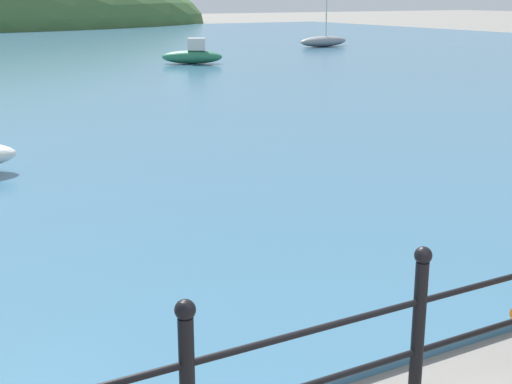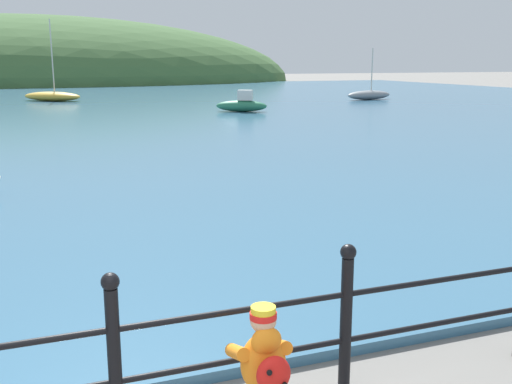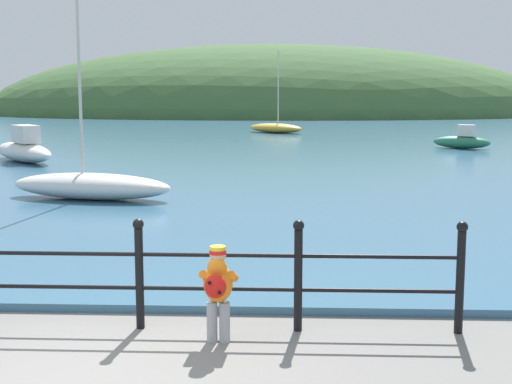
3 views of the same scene
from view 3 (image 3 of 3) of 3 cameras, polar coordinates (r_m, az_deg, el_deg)
name	(u,v)px [view 3 (image 3 of 3)]	position (r m, az deg, el deg)	size (l,w,h in m)	color
ground_plane	(72,384)	(6.69, -14.50, -14.63)	(200.00, 200.00, 0.00)	slate
water	(253,138)	(38.01, -0.26, 4.33)	(80.00, 60.00, 0.10)	#386684
far_hillside	(271,115)	(76.37, 1.18, 6.19)	(60.87, 33.48, 14.74)	#3D6033
iron_railing	(61,269)	(8.01, -15.33, -6.00)	(8.65, 0.12, 1.21)	black
child_in_coat	(218,285)	(7.27, -3.08, -7.44)	(0.39, 0.53, 1.00)	#99999E
boat_red_dinghy	(91,185)	(16.68, -13.08, 0.53)	(4.05, 2.01, 4.86)	silver
boat_blue_hull	(462,141)	(31.74, 16.16, 3.95)	(2.51, 1.87, 1.02)	#287551
boat_green_fishing	(24,150)	(26.14, -18.10, 3.23)	(3.67, 4.07, 1.28)	silver
boat_white_sailboat	(276,128)	(41.89, 1.58, 5.15)	(3.78, 3.41, 4.74)	gold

